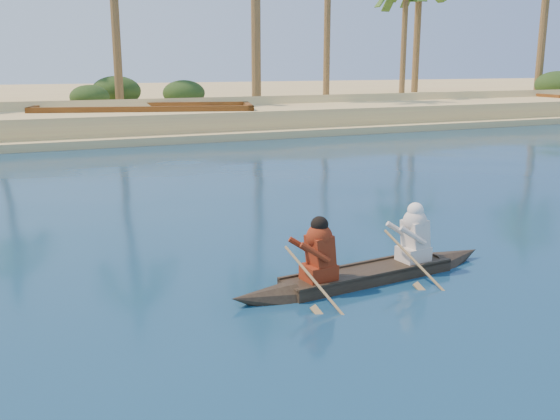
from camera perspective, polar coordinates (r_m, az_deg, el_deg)
name	(u,v)px	position (r m, az deg, el deg)	size (l,w,h in m)	color
sandy_embankment	(170,101)	(54.74, -10.01, 9.79)	(150.00, 51.00, 1.50)	#DECC7D
shrub_cluster	(232,103)	(40.00, -4.45, 9.71)	(100.00, 6.00, 2.40)	#173613
canoe	(368,265)	(10.82, 8.06, -4.97)	(5.27, 1.20, 1.44)	#342A1C
barge_mid	(146,122)	(33.70, -12.19, 7.86)	(11.66, 6.67, 1.85)	brown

